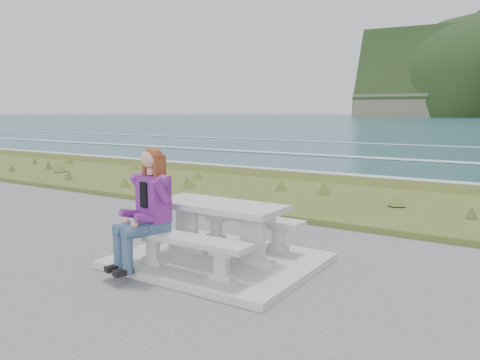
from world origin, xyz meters
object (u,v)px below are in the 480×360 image
(picnic_table, at_px, (218,215))
(seated_woman, at_px, (143,224))
(bench_landward, at_px, (185,244))
(bench_seaward, at_px, (246,222))

(picnic_table, xyz_separation_m, seated_woman, (-0.57, -0.84, -0.02))
(bench_landward, relative_size, bench_seaward, 1.00)
(bench_seaward, bearing_deg, bench_landward, -90.00)
(picnic_table, xyz_separation_m, bench_landward, (0.00, -0.70, -0.23))
(picnic_table, bearing_deg, bench_seaward, 90.00)
(picnic_table, distance_m, seated_woman, 1.02)
(bench_landward, xyz_separation_m, seated_woman, (-0.57, -0.14, 0.21))
(picnic_table, height_order, bench_seaward, picnic_table)
(bench_seaward, distance_m, seated_woman, 1.66)
(bench_landward, bearing_deg, bench_seaward, 90.00)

